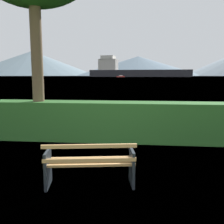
{
  "coord_description": "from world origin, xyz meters",
  "views": [
    {
      "loc": [
        0.87,
        -4.41,
        2.04
      ],
      "look_at": [
        0.0,
        3.92,
        0.8
      ],
      "focal_mm": 40.38,
      "sensor_mm": 36.0,
      "label": 1
    }
  ],
  "objects_px": {
    "park_bench": "(90,164)",
    "tender_far": "(38,76)",
    "fishing_boat_near": "(121,76)",
    "cargo_ship_large": "(132,71)"
  },
  "relations": [
    {
      "from": "park_bench",
      "to": "cargo_ship_large",
      "type": "xyz_separation_m",
      "value": [
        -6.01,
        257.07,
        5.65
      ]
    },
    {
      "from": "fishing_boat_near",
      "to": "tender_far",
      "type": "bearing_deg",
      "value": 164.36
    },
    {
      "from": "park_bench",
      "to": "tender_far",
      "type": "bearing_deg",
      "value": 112.37
    },
    {
      "from": "cargo_ship_large",
      "to": "tender_far",
      "type": "height_order",
      "value": "cargo_ship_large"
    },
    {
      "from": "cargo_ship_large",
      "to": "fishing_boat_near",
      "type": "relative_size",
      "value": 13.27
    },
    {
      "from": "cargo_ship_large",
      "to": "tender_far",
      "type": "xyz_separation_m",
      "value": [
        -90.54,
        -22.46,
        -5.38
      ]
    },
    {
      "from": "park_bench",
      "to": "cargo_ship_large",
      "type": "relative_size",
      "value": 0.02
    },
    {
      "from": "cargo_ship_large",
      "to": "tender_far",
      "type": "bearing_deg",
      "value": -166.07
    },
    {
      "from": "cargo_ship_large",
      "to": "tender_far",
      "type": "distance_m",
      "value": 93.44
    },
    {
      "from": "park_bench",
      "to": "tender_far",
      "type": "xyz_separation_m",
      "value": [
        -96.55,
        234.6,
        0.27
      ]
    }
  ]
}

